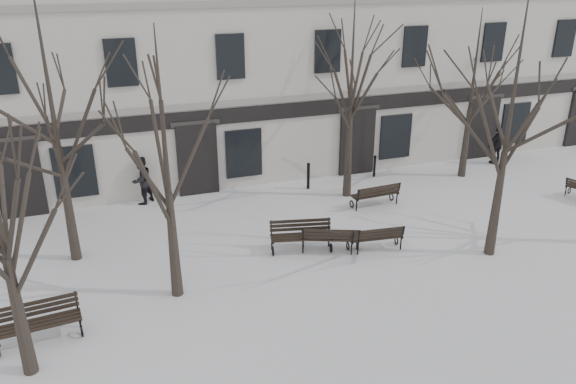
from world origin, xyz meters
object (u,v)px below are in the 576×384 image
bench_1 (331,238)px  bench_3 (301,235)px  tree_1 (164,137)px  bench_4 (376,194)px  bench_0 (38,321)px  tree_2 (513,96)px  bench_2 (376,237)px

bench_1 → bench_3: (-0.85, 0.45, 0.03)m
tree_1 → bench_1: 6.61m
bench_3 → bench_4: (3.93, 2.32, -0.03)m
bench_0 → bench_4: 12.57m
bench_0 → bench_1: bearing=6.2°
bench_3 → bench_1: bearing=-15.5°
tree_2 → bench_2: size_ratio=4.45×
bench_2 → bench_4: 3.56m
bench_0 → bench_3: (7.79, 2.23, -0.00)m
bench_0 → bench_2: bearing=2.4°
bench_4 → bench_3: bearing=27.2°
bench_2 → tree_2: bearing=164.3°
tree_2 → bench_2: 5.94m
tree_1 → bench_2: bearing=3.9°
tree_1 → bench_4: bearing=23.8°
tree_2 → bench_1: size_ratio=4.20×
tree_2 → bench_4: (-1.74, 4.56, -4.63)m
bench_1 → bench_3: 0.96m
tree_2 → bench_1: bearing=159.6°
tree_1 → bench_1: (5.08, 0.83, -4.14)m
bench_2 → bench_3: size_ratio=0.88×
bench_4 → tree_2: bearing=107.5°
tree_1 → bench_2: tree_1 is taller
bench_1 → bench_0: bearing=33.9°
tree_1 → bench_3: tree_1 is taller
bench_1 → bench_2: (1.42, -0.39, -0.02)m
bench_1 → bench_3: bench_3 is taller
tree_2 → bench_4: 6.73m
bench_1 → bench_4: bearing=-115.8°
tree_2 → bench_4: bearing=110.9°
bench_4 → bench_1: bearing=38.6°
bench_3 → tree_1: bearing=-150.5°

